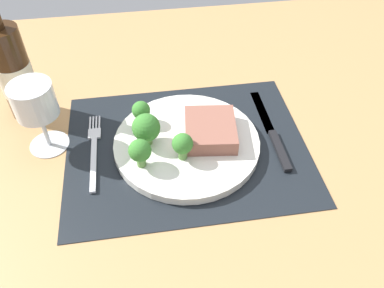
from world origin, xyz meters
TOP-DOWN VIEW (x-y plane):
  - ground_plane at (0.00, 0.00)cm, footprint 140.00×110.00cm
  - placemat at (0.00, 0.00)cm, footprint 44.42×34.84cm
  - plate at (0.00, 0.00)cm, footprint 26.89×26.89cm
  - steak at (4.49, 0.58)cm, footprint 10.35×11.47cm
  - broccoli_center at (-8.52, -4.78)cm, footprint 3.92×3.92cm
  - broccoli_front_edge at (-1.26, -4.06)cm, footprint 3.69×3.69cm
  - broccoli_back_left at (-7.73, 6.22)cm, footprint 3.47×3.47cm
  - broccoli_near_fork at (-7.11, 0.51)cm, footprint 5.06×5.06cm
  - fork at (-17.07, 1.42)cm, footprint 2.40×19.20cm
  - knife at (16.72, 0.53)cm, footprint 1.80×23.00cm
  - wine_bottle at (-30.48, 15.01)cm, footprint 6.60×6.60cm
  - wine_glass at (-25.43, 4.62)cm, footprint 7.42×7.42cm

SIDE VIEW (x-z plane):
  - ground_plane at x=0.00cm, z-range -3.00..0.00cm
  - placemat at x=0.00cm, z-range 0.00..0.30cm
  - fork at x=-17.07cm, z-range 0.30..0.80cm
  - knife at x=16.72cm, z-range 0.20..1.00cm
  - plate at x=0.00cm, z-range 0.30..1.90cm
  - steak at x=4.49cm, z-range 1.90..4.87cm
  - broccoli_back_left at x=-7.73cm, z-range 2.36..7.10cm
  - broccoli_front_edge at x=-1.26cm, z-range 2.46..7.71cm
  - broccoli_center at x=-8.52cm, z-range 2.53..8.10cm
  - broccoli_near_fork at x=-7.11cm, z-range 2.40..8.66cm
  - wine_bottle at x=-30.48cm, z-range -3.51..22.87cm
  - wine_glass at x=-25.43cm, z-range 2.95..16.71cm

